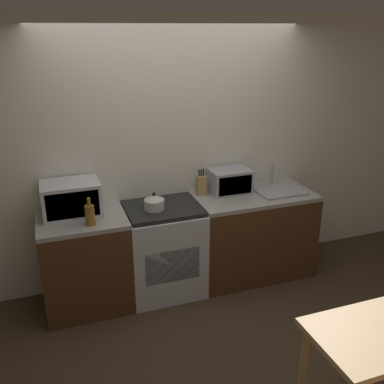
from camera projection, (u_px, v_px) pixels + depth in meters
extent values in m
plane|color=#3D2D1E|center=(213.00, 332.00, 3.71)|extent=(16.00, 16.00, 0.00)
cube|color=silver|center=(173.00, 154.00, 4.22)|extent=(10.00, 0.06, 2.60)
cube|color=#4C2D19|center=(86.00, 264.00, 3.94)|extent=(0.77, 0.62, 0.86)
cube|color=#9E998E|center=(81.00, 220.00, 3.77)|extent=(0.77, 0.62, 0.04)
cube|color=#4C2D19|center=(252.00, 236.00, 4.46)|extent=(1.21, 0.62, 0.86)
cube|color=#9E998E|center=(254.00, 196.00, 4.30)|extent=(1.21, 0.62, 0.04)
cube|color=silver|center=(164.00, 251.00, 4.17)|extent=(0.71, 0.62, 0.86)
cube|color=black|center=(162.00, 209.00, 4.00)|extent=(0.69, 0.57, 0.04)
cube|color=black|center=(173.00, 266.00, 3.90)|extent=(0.51, 0.02, 0.32)
cylinder|color=beige|center=(154.00, 204.00, 3.92)|extent=(0.19, 0.19, 0.10)
cone|color=beige|center=(154.00, 197.00, 3.90)|extent=(0.18, 0.18, 0.04)
sphere|color=black|center=(154.00, 194.00, 3.89)|extent=(0.03, 0.03, 0.03)
cube|color=silver|center=(71.00, 198.00, 3.79)|extent=(0.51, 0.35, 0.30)
cube|color=black|center=(73.00, 205.00, 3.64)|extent=(0.45, 0.01, 0.24)
cylinder|color=olive|center=(90.00, 215.00, 3.60)|extent=(0.08, 0.08, 0.17)
cylinder|color=olive|center=(89.00, 202.00, 3.56)|extent=(0.03, 0.03, 0.07)
cube|color=tan|center=(201.00, 185.00, 4.26)|extent=(0.09, 0.08, 0.19)
cylinder|color=black|center=(199.00, 173.00, 4.20)|extent=(0.01, 0.01, 0.07)
cylinder|color=black|center=(201.00, 173.00, 4.21)|extent=(0.01, 0.01, 0.07)
cylinder|color=black|center=(203.00, 172.00, 4.22)|extent=(0.01, 0.01, 0.07)
cube|color=#999BA0|center=(229.00, 181.00, 4.31)|extent=(0.40, 0.29, 0.24)
cube|color=black|center=(235.00, 185.00, 4.18)|extent=(0.35, 0.01, 0.19)
cube|color=#999BA0|center=(278.00, 190.00, 4.37)|extent=(0.47, 0.41, 0.02)
cylinder|color=#999BA0|center=(272.00, 175.00, 4.46)|extent=(0.03, 0.03, 0.22)
cube|color=tan|center=(372.00, 336.00, 2.59)|extent=(0.72, 0.57, 0.04)
cylinder|color=tan|center=(303.00, 370.00, 2.83)|extent=(0.05, 0.05, 0.70)
cylinder|color=tan|center=(376.00, 349.00, 3.02)|extent=(0.05, 0.05, 0.70)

